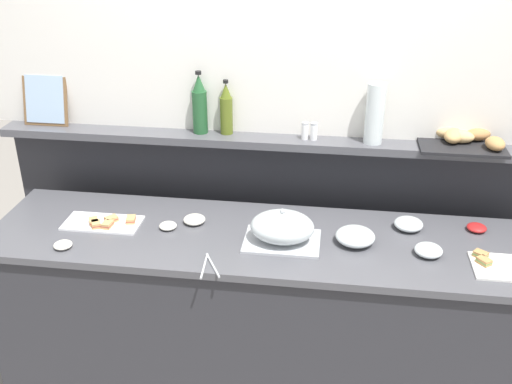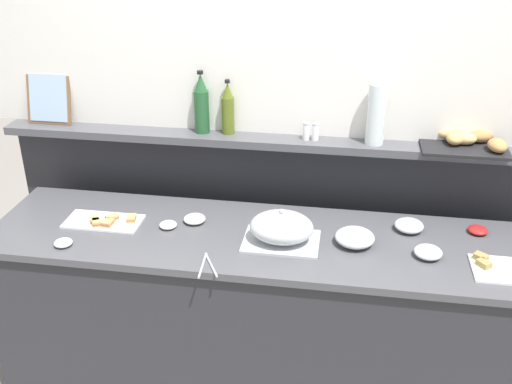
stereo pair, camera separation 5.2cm
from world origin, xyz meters
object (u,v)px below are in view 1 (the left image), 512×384
(serving_cloche, at_px, (282,228))
(condiment_bowl_teal, at_px, (477,228))
(condiment_bowl_dark, at_px, (168,226))
(condiment_bowl_cream, at_px, (63,245))
(glass_bowl_large, at_px, (408,224))
(bread_basket, at_px, (464,139))
(glass_bowl_small, at_px, (355,237))
(sandwich_platter_rear, at_px, (104,223))
(serving_tongs, at_px, (208,265))
(olive_oil_bottle, at_px, (226,110))
(condiment_bowl_red, at_px, (194,219))
(salt_shaker, at_px, (305,131))
(framed_picture, at_px, (45,99))
(glass_bowl_medium, at_px, (428,251))
(pepper_shaker, at_px, (314,131))
(wine_bottle_green, at_px, (200,105))
(water_carafe, at_px, (375,114))

(serving_cloche, relative_size, condiment_bowl_teal, 3.76)
(condiment_bowl_dark, bearing_deg, condiment_bowl_cream, -150.88)
(glass_bowl_large, bearing_deg, bread_basket, 48.71)
(glass_bowl_small, bearing_deg, sandwich_platter_rear, 179.79)
(serving_tongs, relative_size, olive_oil_bottle, 0.68)
(condiment_bowl_red, bearing_deg, sandwich_platter_rear, -169.86)
(condiment_bowl_teal, xyz_separation_m, bread_basket, (-0.06, 0.26, 0.34))
(condiment_bowl_dark, relative_size, condiment_bowl_cream, 1.01)
(serving_cloche, bearing_deg, salt_shaker, 82.64)
(framed_picture, bearing_deg, salt_shaker, -1.63)
(glass_bowl_medium, relative_size, serving_tongs, 0.65)
(bread_basket, bearing_deg, pepper_shaker, -178.28)
(condiment_bowl_teal, xyz_separation_m, condiment_bowl_red, (-1.32, -0.11, 0.00))
(sandwich_platter_rear, distance_m, wine_bottle_green, 0.74)
(olive_oil_bottle, distance_m, framed_picture, 0.96)
(serving_cloche, distance_m, wine_bottle_green, 0.78)
(condiment_bowl_dark, height_order, olive_oil_bottle, olive_oil_bottle)
(condiment_bowl_red, distance_m, serving_tongs, 0.38)
(glass_bowl_medium, relative_size, glass_bowl_small, 0.69)
(condiment_bowl_red, bearing_deg, wine_bottle_green, 96.03)
(pepper_shaker, bearing_deg, serving_tongs, -119.15)
(wine_bottle_green, bearing_deg, glass_bowl_medium, -24.59)
(water_carafe, bearing_deg, condiment_bowl_dark, -155.99)
(condiment_bowl_dark, bearing_deg, pepper_shaker, 32.73)
(sandwich_platter_rear, distance_m, framed_picture, 0.78)
(olive_oil_bottle, bearing_deg, serving_tongs, -86.15)
(glass_bowl_small, height_order, salt_shaker, salt_shaker)
(glass_bowl_large, xyz_separation_m, glass_bowl_medium, (0.07, -0.22, -0.00))
(wine_bottle_green, xyz_separation_m, salt_shaker, (0.53, -0.02, -0.10))
(glass_bowl_large, distance_m, condiment_bowl_teal, 0.31)
(condiment_bowl_cream, bearing_deg, glass_bowl_medium, 5.79)
(sandwich_platter_rear, distance_m, salt_shaker, 1.06)
(olive_oil_bottle, height_order, framed_picture, olive_oil_bottle)
(condiment_bowl_red, height_order, framed_picture, framed_picture)
(glass_bowl_large, height_order, bread_basket, bread_basket)
(condiment_bowl_teal, xyz_separation_m, salt_shaker, (-0.83, 0.24, 0.35))
(serving_cloche, xyz_separation_m, condiment_bowl_teal, (0.89, 0.23, -0.06))
(bread_basket, bearing_deg, glass_bowl_large, -131.29)
(condiment_bowl_cream, relative_size, serving_tongs, 0.44)
(condiment_bowl_dark, distance_m, condiment_bowl_red, 0.13)
(serving_tongs, height_order, wine_bottle_green, wine_bottle_green)
(condiment_bowl_red, distance_m, salt_shaker, 0.69)
(bread_basket, bearing_deg, condiment_bowl_red, -163.70)
(glass_bowl_small, height_order, serving_tongs, glass_bowl_small)
(condiment_bowl_dark, height_order, framed_picture, framed_picture)
(glass_bowl_medium, bearing_deg, olive_oil_bottle, 152.26)
(glass_bowl_large, height_order, condiment_bowl_cream, glass_bowl_large)
(framed_picture, bearing_deg, glass_bowl_small, -15.96)
(wine_bottle_green, relative_size, salt_shaker, 3.63)
(sandwich_platter_rear, height_order, serving_cloche, serving_cloche)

